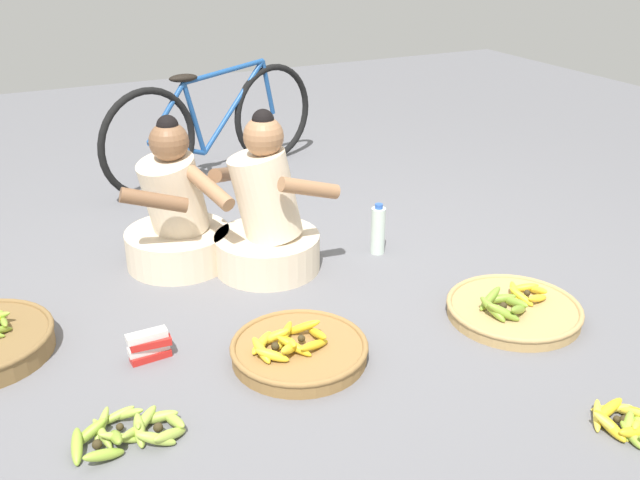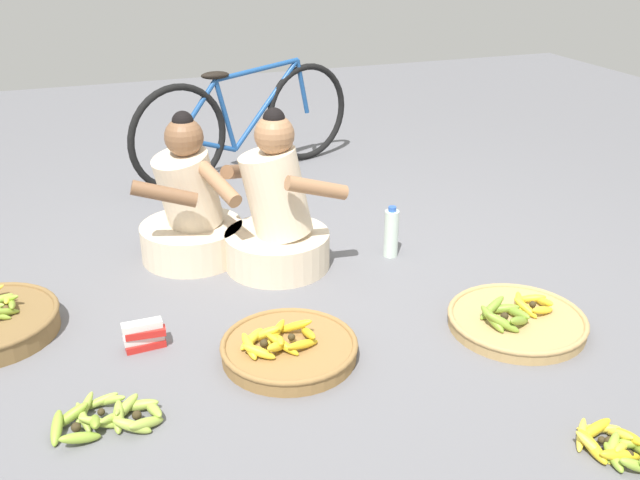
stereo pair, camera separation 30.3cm
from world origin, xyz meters
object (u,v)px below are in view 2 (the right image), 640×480
(banana_basket_front_center, at_px, (288,348))
(vendor_woman_front, at_px, (276,219))
(banana_basket_near_vendor, at_px, (517,320))
(loose_bananas_mid_right, at_px, (614,445))
(loose_bananas_near_bicycle, at_px, (108,417))
(vendor_woman_behind, at_px, (191,213))
(packet_carton_stack, at_px, (144,335))
(bicycle_leaning, at_px, (246,122))
(water_bottle, at_px, (391,233))

(banana_basket_front_center, bearing_deg, vendor_woman_front, 76.42)
(banana_basket_near_vendor, distance_m, loose_bananas_mid_right, 0.79)
(vendor_woman_front, relative_size, loose_bananas_near_bicycle, 2.06)
(vendor_woman_behind, xyz_separation_m, loose_bananas_mid_right, (1.02, -1.94, -0.21))
(banana_basket_front_center, bearing_deg, packet_carton_stack, 153.81)
(bicycle_leaning, bearing_deg, loose_bananas_near_bicycle, -114.94)
(banana_basket_near_vendor, xyz_separation_m, banana_basket_front_center, (-0.98, 0.11, 0.01))
(banana_basket_near_vendor, bearing_deg, water_bottle, 103.97)
(vendor_woman_front, xyz_separation_m, packet_carton_stack, (-0.72, -0.54, -0.20))
(banana_basket_near_vendor, bearing_deg, banana_basket_front_center, 173.39)
(water_bottle, distance_m, packet_carton_stack, 1.39)
(bicycle_leaning, relative_size, banana_basket_near_vendor, 2.76)
(vendor_woman_front, bearing_deg, bicycle_leaning, 81.37)
(banana_basket_near_vendor, relative_size, water_bottle, 2.16)
(bicycle_leaning, xyz_separation_m, banana_basket_near_vendor, (0.58, -2.34, -0.32))
(vendor_woman_behind, relative_size, banana_basket_front_center, 1.39)
(loose_bananas_near_bicycle, bearing_deg, vendor_woman_behind, 66.87)
(vendor_woman_behind, bearing_deg, bicycle_leaning, 63.22)
(banana_basket_front_center, relative_size, loose_bananas_near_bicycle, 1.40)
(packet_carton_stack, bearing_deg, loose_bananas_near_bicycle, -112.10)
(banana_basket_front_center, bearing_deg, water_bottle, 42.61)
(vendor_woman_front, distance_m, banana_basket_near_vendor, 1.23)
(loose_bananas_near_bicycle, bearing_deg, banana_basket_front_center, 14.38)
(vendor_woman_behind, height_order, bicycle_leaning, vendor_woman_behind)
(loose_bananas_near_bicycle, bearing_deg, bicycle_leaning, 65.06)
(banana_basket_front_center, distance_m, water_bottle, 1.06)
(vendor_woman_behind, xyz_separation_m, banana_basket_near_vendor, (1.17, -1.16, -0.20))
(water_bottle, xyz_separation_m, packet_carton_stack, (-1.31, -0.46, -0.07))
(loose_bananas_near_bicycle, distance_m, packet_carton_stack, 0.48)
(water_bottle, bearing_deg, banana_basket_near_vendor, -76.03)
(vendor_woman_front, xyz_separation_m, banana_basket_front_center, (-0.19, -0.80, -0.22))
(vendor_woman_behind, distance_m, banana_basket_front_center, 1.08)
(banana_basket_near_vendor, height_order, loose_bananas_mid_right, banana_basket_near_vendor)
(vendor_woman_behind, relative_size, water_bottle, 2.81)
(bicycle_leaning, xyz_separation_m, water_bottle, (0.37, -1.51, -0.23))
(banana_basket_front_center, height_order, water_bottle, water_bottle)
(vendor_woman_front, bearing_deg, loose_bananas_near_bicycle, -132.68)
(packet_carton_stack, bearing_deg, water_bottle, 19.19)
(vendor_woman_front, bearing_deg, packet_carton_stack, -143.44)
(banana_basket_front_center, bearing_deg, loose_bananas_mid_right, -46.70)
(bicycle_leaning, relative_size, packet_carton_stack, 9.41)
(banana_basket_near_vendor, xyz_separation_m, loose_bananas_mid_right, (-0.14, -0.78, -0.01))
(vendor_woman_front, relative_size, packet_carton_stack, 4.69)
(water_bottle, bearing_deg, vendor_woman_front, 172.22)
(vendor_woman_behind, bearing_deg, banana_basket_front_center, -80.01)
(vendor_woman_front, relative_size, loose_bananas_mid_right, 2.81)
(bicycle_leaning, distance_m, packet_carton_stack, 2.19)
(vendor_woman_behind, distance_m, bicycle_leaning, 1.32)
(loose_bananas_mid_right, relative_size, water_bottle, 1.05)
(banana_basket_front_center, height_order, loose_bananas_near_bicycle, banana_basket_front_center)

